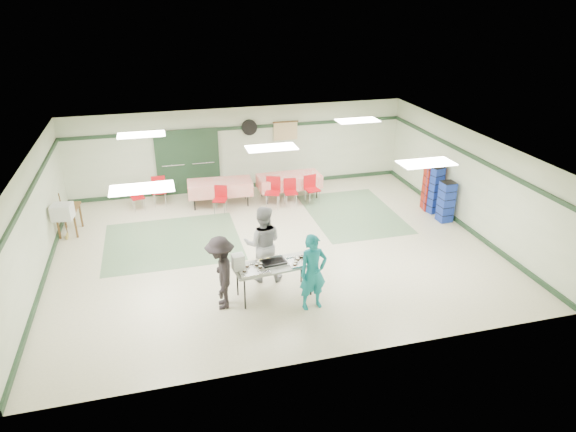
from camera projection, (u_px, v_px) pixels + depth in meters
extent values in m
plane|color=beige|center=(273.00, 247.00, 13.32)|extent=(11.00, 11.00, 0.00)
plane|color=silver|center=(271.00, 147.00, 12.21)|extent=(11.00, 11.00, 0.00)
plane|color=beige|center=(241.00, 149.00, 16.74)|extent=(11.00, 0.00, 11.00)
plane|color=beige|center=(332.00, 295.00, 8.80)|extent=(11.00, 0.00, 11.00)
plane|color=beige|center=(33.00, 223.00, 11.48)|extent=(0.00, 9.00, 9.00)
plane|color=beige|center=(467.00, 180.00, 14.05)|extent=(0.00, 9.00, 9.00)
cube|color=#1D3621|center=(240.00, 128.00, 16.42)|extent=(11.00, 0.06, 0.10)
cube|color=#1D3621|center=(242.00, 186.00, 17.24)|extent=(11.00, 0.06, 0.12)
cube|color=#1D3621|center=(28.00, 194.00, 11.20)|extent=(0.06, 9.00, 0.10)
cube|color=#1D3621|center=(46.00, 273.00, 12.02)|extent=(0.06, 9.00, 0.12)
cube|color=#1D3621|center=(470.00, 155.00, 13.76)|extent=(0.06, 9.00, 0.10)
cube|color=#1D3621|center=(460.00, 222.00, 14.57)|extent=(0.06, 9.00, 0.12)
cube|color=slate|center=(173.00, 241.00, 13.62)|extent=(3.50, 3.00, 0.01)
cube|color=slate|center=(353.00, 213.00, 15.30)|extent=(2.50, 3.50, 0.01)
cube|color=gray|center=(173.00, 163.00, 16.29)|extent=(0.90, 0.06, 2.10)
cube|color=gray|center=(203.00, 161.00, 16.51)|extent=(0.90, 0.06, 2.10)
cube|color=#1D3621|center=(188.00, 162.00, 16.38)|extent=(2.00, 0.03, 2.15)
cylinder|color=black|center=(249.00, 127.00, 16.47)|extent=(0.50, 0.10, 0.50)
cube|color=#D7B686|center=(286.00, 131.00, 16.83)|extent=(0.80, 0.02, 0.60)
cube|color=#A7A8A3|center=(274.00, 265.00, 10.96)|extent=(1.80, 0.89, 0.04)
cylinder|color=black|center=(245.00, 294.00, 10.63)|extent=(0.04, 0.04, 0.72)
cylinder|color=black|center=(311.00, 281.00, 11.13)|extent=(0.04, 0.04, 0.72)
cylinder|color=black|center=(237.00, 281.00, 11.11)|extent=(0.04, 0.04, 0.72)
cylinder|color=black|center=(301.00, 268.00, 11.61)|extent=(0.04, 0.04, 0.72)
cube|color=silver|center=(302.00, 261.00, 11.06)|extent=(0.66, 0.53, 0.02)
cube|color=silver|center=(272.00, 263.00, 11.00)|extent=(0.66, 0.53, 0.02)
cube|color=silver|center=(254.00, 270.00, 10.71)|extent=(0.68, 0.55, 0.02)
cube|color=black|center=(274.00, 263.00, 10.95)|extent=(0.55, 0.38, 0.08)
cube|color=white|center=(238.00, 262.00, 10.71)|extent=(0.27, 0.26, 0.35)
imported|color=#137A87|center=(313.00, 272.00, 10.52)|extent=(0.66, 0.48, 1.66)
imported|color=gray|center=(263.00, 244.00, 11.54)|extent=(1.00, 0.86, 1.80)
imported|color=black|center=(221.00, 273.00, 10.55)|extent=(0.68, 1.09, 1.61)
cube|color=red|center=(289.00, 176.00, 16.16)|extent=(2.00, 0.92, 0.05)
cube|color=red|center=(289.00, 181.00, 16.24)|extent=(2.00, 0.94, 0.40)
cylinder|color=black|center=(267.00, 193.00, 15.81)|extent=(0.04, 0.04, 0.72)
cylinder|color=black|center=(317.00, 188.00, 16.24)|extent=(0.04, 0.04, 0.72)
cylinder|color=black|center=(262.00, 186.00, 16.39)|extent=(0.04, 0.04, 0.72)
cylinder|color=black|center=(310.00, 181.00, 16.82)|extent=(0.04, 0.04, 0.72)
cube|color=red|center=(220.00, 182.00, 15.65)|extent=(1.98, 0.95, 0.05)
cube|color=red|center=(220.00, 188.00, 15.72)|extent=(1.98, 0.97, 0.40)
cylinder|color=black|center=(194.00, 199.00, 15.36)|extent=(0.04, 0.04, 0.72)
cylinder|color=black|center=(248.00, 195.00, 15.66)|extent=(0.04, 0.04, 0.72)
cylinder|color=black|center=(193.00, 192.00, 15.94)|extent=(0.04, 0.04, 0.72)
cylinder|color=black|center=(245.00, 188.00, 16.24)|extent=(0.04, 0.04, 0.72)
cube|color=#B80E12|center=(291.00, 193.00, 15.69)|extent=(0.42, 0.42, 0.04)
cube|color=#B80E12|center=(290.00, 184.00, 15.75)|extent=(0.39, 0.07, 0.39)
cylinder|color=silver|center=(287.00, 202.00, 15.61)|extent=(0.02, 0.02, 0.41)
cylinder|color=silver|center=(297.00, 201.00, 15.66)|extent=(0.02, 0.02, 0.41)
cylinder|color=silver|center=(285.00, 198.00, 15.89)|extent=(0.02, 0.02, 0.41)
cylinder|color=silver|center=(295.00, 197.00, 15.94)|extent=(0.02, 0.02, 0.41)
cube|color=#B80E12|center=(273.00, 193.00, 15.53)|extent=(0.56, 0.56, 0.04)
cube|color=#B80E12|center=(273.00, 183.00, 15.61)|extent=(0.42, 0.19, 0.43)
cylinder|color=silver|center=(266.00, 202.00, 15.49)|extent=(0.02, 0.02, 0.46)
cylinder|color=silver|center=(278.00, 203.00, 15.46)|extent=(0.02, 0.02, 0.46)
cylinder|color=silver|center=(268.00, 198.00, 15.81)|extent=(0.02, 0.02, 0.46)
cylinder|color=silver|center=(279.00, 198.00, 15.78)|extent=(0.02, 0.02, 0.46)
cube|color=#B80E12|center=(312.00, 190.00, 15.84)|extent=(0.47, 0.47, 0.04)
cube|color=#B80E12|center=(310.00, 181.00, 15.90)|extent=(0.41, 0.11, 0.41)
cylinder|color=silver|center=(310.00, 199.00, 15.74)|extent=(0.02, 0.02, 0.43)
cylinder|color=silver|center=(319.00, 198.00, 15.86)|extent=(0.02, 0.02, 0.43)
cylinder|color=silver|center=(305.00, 196.00, 16.01)|extent=(0.02, 0.02, 0.43)
cylinder|color=silver|center=(314.00, 194.00, 16.13)|extent=(0.02, 0.02, 0.43)
cube|color=#B80E12|center=(220.00, 200.00, 15.18)|extent=(0.48, 0.48, 0.04)
cube|color=#B80E12|center=(221.00, 191.00, 15.25)|extent=(0.37, 0.17, 0.38)
cylinder|color=silver|center=(214.00, 208.00, 15.15)|extent=(0.02, 0.02, 0.40)
cylinder|color=silver|center=(224.00, 209.00, 15.12)|extent=(0.02, 0.02, 0.40)
cylinder|color=silver|center=(217.00, 204.00, 15.42)|extent=(0.02, 0.02, 0.40)
cylinder|color=silver|center=(226.00, 205.00, 15.40)|extent=(0.02, 0.02, 0.40)
cube|color=#B80E12|center=(159.00, 191.00, 15.69)|extent=(0.42, 0.42, 0.04)
cube|color=#B80E12|center=(158.00, 182.00, 15.76)|extent=(0.41, 0.05, 0.41)
cylinder|color=silver|center=(155.00, 201.00, 15.61)|extent=(0.02, 0.02, 0.43)
cylinder|color=silver|center=(166.00, 200.00, 15.68)|extent=(0.02, 0.02, 0.43)
cylinder|color=silver|center=(155.00, 197.00, 15.90)|extent=(0.02, 0.02, 0.43)
cylinder|color=silver|center=(165.00, 196.00, 15.97)|extent=(0.02, 0.02, 0.43)
cube|color=#B80E12|center=(138.00, 197.00, 15.38)|extent=(0.44, 0.44, 0.04)
cube|color=#B80E12|center=(136.00, 189.00, 15.43)|extent=(0.37, 0.12, 0.37)
cylinder|color=silver|center=(135.00, 206.00, 15.29)|extent=(0.02, 0.02, 0.39)
cylinder|color=silver|center=(145.00, 205.00, 15.41)|extent=(0.02, 0.02, 0.39)
cylinder|color=silver|center=(132.00, 203.00, 15.53)|extent=(0.02, 0.02, 0.39)
cylinder|color=silver|center=(142.00, 201.00, 15.65)|extent=(0.02, 0.02, 0.39)
cube|color=navy|center=(434.00, 190.00, 15.12)|extent=(0.44, 0.44, 1.42)
cube|color=maroon|center=(431.00, 185.00, 15.26)|extent=(0.46, 0.46, 1.59)
cube|color=navy|center=(446.00, 202.00, 14.57)|extent=(0.38, 0.38, 1.20)
cube|color=brown|center=(67.00, 208.00, 13.83)|extent=(0.63, 0.90, 0.05)
cube|color=brown|center=(58.00, 227.00, 13.63)|extent=(0.05, 0.05, 0.70)
cube|color=brown|center=(76.00, 226.00, 13.70)|extent=(0.05, 0.05, 0.70)
cube|color=brown|center=(64.00, 216.00, 14.26)|extent=(0.05, 0.05, 0.70)
cube|color=brown|center=(81.00, 215.00, 14.33)|extent=(0.05, 0.05, 0.70)
cube|color=#BABAB5|center=(62.00, 212.00, 13.08)|extent=(0.55, 0.50, 0.39)
cylinder|color=brown|center=(63.00, 215.00, 13.59)|extent=(0.07, 0.21, 1.28)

